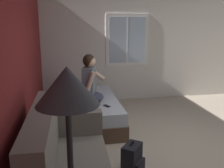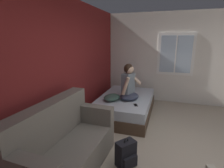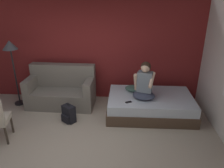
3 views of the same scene
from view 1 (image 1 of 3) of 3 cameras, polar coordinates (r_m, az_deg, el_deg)
The scene contains 10 objects.
ground_plane at distance 4.23m, azimuth 18.38°, elevation -14.42°, with size 40.00×40.00×0.00m, color tan.
wall_back_accent at distance 3.34m, azimuth -20.71°, elevation 2.62°, with size 10.93×0.16×2.70m, color maroon.
wall_side_with_window at distance 6.59m, azimuth 6.49°, elevation 8.44°, with size 0.19×6.27×2.70m.
bed at distance 5.14m, azimuth -6.12°, elevation -5.78°, with size 2.05×1.30×0.48m.
couch at distance 3.00m, azimuth -10.07°, elevation -17.56°, with size 1.72×0.87×1.04m.
person_seated at distance 4.81m, azimuth -4.74°, elevation 0.35°, with size 0.63×0.58×0.88m.
backpack at distance 3.52m, azimuth 4.50°, elevation -16.13°, with size 0.35×0.35×0.46m.
throw_pillow at distance 4.68m, azimuth -8.93°, elevation -3.79°, with size 0.48×0.36×0.14m, color #385147.
cell_phone at distance 4.60m, azimuth -1.19°, elevation -4.79°, with size 0.07×0.14×0.01m, color black.
floor_lamp at distance 1.51m, azimuth -9.47°, elevation -6.33°, with size 0.36×0.36×1.70m.
Camera 1 is at (-3.24, 1.91, 1.94)m, focal length 42.00 mm.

